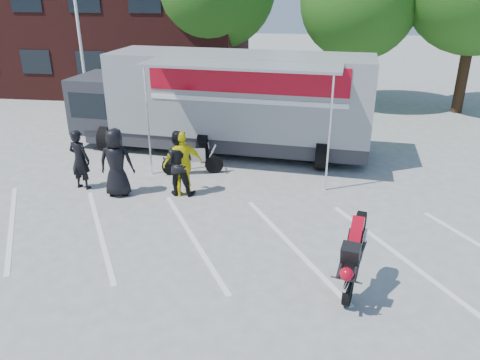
% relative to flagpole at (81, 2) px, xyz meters
% --- Properties ---
extents(ground, '(100.00, 100.00, 0.00)m').
position_rel_flagpole_xyz_m(ground, '(6.24, -10.00, -5.05)').
color(ground, '#A7A7A2').
rests_on(ground, ground).
extents(parking_bay_lines, '(18.09, 13.33, 0.01)m').
position_rel_flagpole_xyz_m(parking_bay_lines, '(6.24, -9.00, -5.05)').
color(parking_bay_lines, white).
rests_on(parking_bay_lines, ground).
extents(office_building, '(18.00, 8.00, 7.00)m').
position_rel_flagpole_xyz_m(office_building, '(-3.76, 8.00, -1.55)').
color(office_building, '#471A16').
rests_on(office_building, ground).
extents(flagpole, '(1.61, 0.12, 8.00)m').
position_rel_flagpole_xyz_m(flagpole, '(0.00, 0.00, 0.00)').
color(flagpole, white).
rests_on(flagpole, ground).
extents(tree_mid, '(5.44, 5.44, 7.68)m').
position_rel_flagpole_xyz_m(tree_mid, '(11.24, 5.00, -0.11)').
color(tree_mid, '#382314').
rests_on(tree_mid, ground).
extents(transporter_truck, '(11.56, 6.38, 3.53)m').
position_rel_flagpole_xyz_m(transporter_truck, '(6.21, -2.54, -5.05)').
color(transporter_truck, gray).
rests_on(transporter_truck, ground).
extents(parked_motorcycle, '(2.13, 1.16, 1.06)m').
position_rel_flagpole_xyz_m(parked_motorcycle, '(5.49, -4.93, -5.05)').
color(parked_motorcycle, '#B4B4B9').
rests_on(parked_motorcycle, ground).
extents(stunt_bike_rider, '(1.12, 1.71, 1.85)m').
position_rel_flagpole_xyz_m(stunt_bike_rider, '(10.15, -10.49, -5.05)').
color(stunt_bike_rider, black).
rests_on(stunt_bike_rider, ground).
extents(spectator_leather_a, '(1.05, 0.74, 2.01)m').
position_rel_flagpole_xyz_m(spectator_leather_a, '(3.71, -6.80, -4.05)').
color(spectator_leather_a, black).
rests_on(spectator_leather_a, ground).
extents(spectator_leather_b, '(0.75, 0.58, 1.83)m').
position_rel_flagpole_xyz_m(spectator_leather_b, '(2.44, -6.50, -4.14)').
color(spectator_leather_b, black).
rests_on(spectator_leather_b, ground).
extents(spectator_leather_c, '(0.95, 0.74, 1.94)m').
position_rel_flagpole_xyz_m(spectator_leather_c, '(5.46, -6.49, -4.08)').
color(spectator_leather_c, black).
rests_on(spectator_leather_c, ground).
extents(spectator_hivis, '(1.23, 0.87, 1.94)m').
position_rel_flagpole_xyz_m(spectator_hivis, '(5.61, -6.55, -4.08)').
color(spectator_hivis, '#FFF00D').
rests_on(spectator_hivis, ground).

